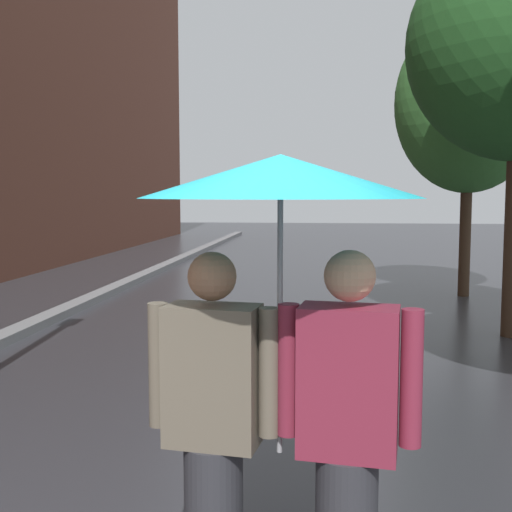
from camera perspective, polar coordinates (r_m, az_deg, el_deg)
kerb_strip at (r=12.75m, az=-12.59°, el=-2.88°), size 0.30×36.00×0.12m
street_tree_2 at (r=12.59m, az=18.38°, el=12.75°), size 2.67×2.67×5.19m
couple_under_umbrella at (r=2.69m, az=2.12°, el=-5.15°), size 1.17×1.17×2.06m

